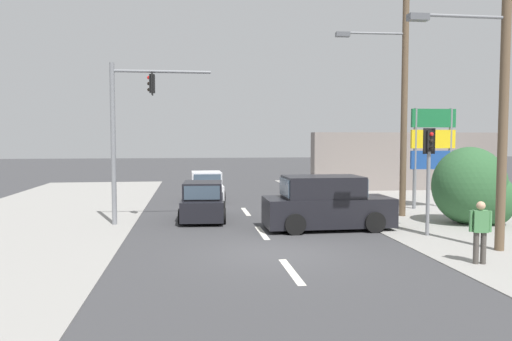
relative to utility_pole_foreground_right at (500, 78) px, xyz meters
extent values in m
plane|color=#3A3A3D|center=(-6.21, 0.62, -4.92)|extent=(140.00, 140.00, 0.00)
cube|color=silver|center=(-6.21, -1.38, -4.92)|extent=(0.20, 2.40, 0.01)
cube|color=silver|center=(-6.21, 3.62, -4.92)|extent=(0.20, 2.40, 0.01)
cube|color=silver|center=(-6.21, 8.62, -4.92)|extent=(0.20, 2.40, 0.01)
cube|color=gray|center=(-14.71, 4.62, -4.91)|extent=(8.00, 40.00, 0.02)
cylinder|color=brown|center=(0.14, 0.00, -0.36)|extent=(0.26, 0.26, 9.13)
cylinder|color=slate|center=(-1.16, -0.01, 1.65)|extent=(2.60, 0.10, 0.09)
cube|color=#595B60|center=(-2.46, -0.01, 1.58)|extent=(0.56, 0.28, 0.18)
cylinder|color=brown|center=(0.08, 6.46, 0.26)|extent=(0.26, 0.26, 10.36)
cylinder|color=slate|center=(-1.22, 6.52, 2.54)|extent=(2.60, 0.20, 0.09)
cube|color=#595B60|center=(-2.52, 6.58, 2.47)|extent=(0.57, 0.30, 0.18)
cylinder|color=slate|center=(-11.44, 5.88, -1.92)|extent=(0.18, 0.18, 6.00)
cylinder|color=slate|center=(-9.64, 5.88, 0.78)|extent=(3.60, 0.12, 0.11)
cube|color=black|center=(-10.00, 5.88, 0.33)|extent=(0.20, 0.26, 0.68)
cube|color=black|center=(-10.00, 5.88, 0.33)|extent=(0.04, 0.44, 0.84)
sphere|color=red|center=(-10.12, 5.88, 0.55)|extent=(0.13, 0.13, 0.13)
sphere|color=black|center=(-10.12, 5.88, 0.33)|extent=(0.13, 0.13, 0.13)
sphere|color=black|center=(-10.12, 5.88, 0.11)|extent=(0.13, 0.13, 0.13)
cylinder|color=slate|center=(-0.87, 2.35, -3.52)|extent=(0.12, 0.12, 2.80)
cube|color=black|center=(-0.87, 2.35, -1.78)|extent=(0.29, 0.24, 0.68)
cube|color=black|center=(-0.87, 2.35, -1.78)|extent=(0.44, 0.11, 0.84)
sphere|color=red|center=(-0.85, 2.23, -1.56)|extent=(0.13, 0.13, 0.13)
sphere|color=black|center=(-0.85, 2.23, -1.78)|extent=(0.13, 0.13, 0.13)
sphere|color=black|center=(-0.85, 2.23, -2.00)|extent=(0.13, 0.13, 0.13)
cylinder|color=slate|center=(1.52, 8.43, -2.62)|extent=(0.16, 0.16, 4.60)
cylinder|color=slate|center=(3.22, 8.43, -2.62)|extent=(0.16, 0.16, 4.60)
cube|color=#196B38|center=(2.37, 8.43, -0.77)|extent=(2.10, 0.14, 0.84)
cube|color=yellow|center=(2.37, 8.43, -1.72)|extent=(2.10, 0.14, 0.84)
cube|color=#1E4793|center=(2.37, 8.43, -2.67)|extent=(2.10, 0.14, 0.84)
ellipsoid|color=#2D5B33|center=(1.77, 4.36, -3.47)|extent=(2.78, 2.50, 2.91)
ellipsoid|color=#2D5B33|center=(2.53, 3.94, -3.98)|extent=(1.53, 1.39, 1.89)
cube|color=gray|center=(4.79, 16.62, -3.12)|extent=(12.00, 1.00, 3.60)
cube|color=black|center=(-3.78, 4.06, -4.29)|extent=(4.52, 1.90, 1.00)
cube|color=black|center=(-3.98, 4.05, -3.41)|extent=(2.72, 1.75, 0.76)
cube|color=#384756|center=(-2.61, 4.07, -3.41)|extent=(0.08, 1.58, 0.65)
cube|color=#384756|center=(-5.35, 4.04, -3.41)|extent=(0.08, 1.55, 0.61)
cube|color=white|center=(-1.51, 4.08, -4.06)|extent=(0.06, 1.56, 0.14)
cylinder|color=black|center=(-2.39, 4.99, -4.56)|extent=(0.72, 0.23, 0.72)
cylinder|color=black|center=(-2.37, 3.15, -4.56)|extent=(0.72, 0.23, 0.72)
cylinder|color=black|center=(-5.18, 4.96, -4.56)|extent=(0.72, 0.23, 0.72)
cylinder|color=black|center=(-5.16, 3.12, -4.56)|extent=(0.72, 0.23, 0.72)
cube|color=black|center=(-8.13, 6.74, -4.42)|extent=(1.81, 3.69, 0.76)
cube|color=black|center=(-8.14, 6.44, -3.72)|extent=(1.59, 1.98, 0.64)
cube|color=#384756|center=(-8.09, 7.41, -3.72)|extent=(1.36, 0.14, 0.54)
cube|color=#384756|center=(-8.20, 5.47, -3.72)|extent=(1.33, 0.14, 0.51)
cube|color=white|center=(-8.02, 8.56, -4.24)|extent=(1.36, 0.12, 0.14)
cylinder|color=black|center=(-8.86, 7.90, -4.62)|extent=(0.22, 0.61, 0.60)
cylinder|color=black|center=(-7.26, 7.81, -4.62)|extent=(0.22, 0.61, 0.60)
cylinder|color=black|center=(-8.99, 5.67, -4.62)|extent=(0.22, 0.61, 0.60)
cylinder|color=black|center=(-7.39, 5.58, -4.62)|extent=(0.22, 0.61, 0.60)
cube|color=silver|center=(-7.81, 12.82, -4.42)|extent=(1.65, 3.62, 0.76)
cube|color=silver|center=(-7.81, 12.52, -3.72)|extent=(1.51, 1.92, 0.64)
cube|color=#384756|center=(-7.82, 13.49, -3.72)|extent=(1.36, 0.08, 0.54)
cube|color=#384756|center=(-7.79, 11.55, -3.72)|extent=(1.33, 0.08, 0.51)
cube|color=white|center=(-7.84, 14.64, -4.24)|extent=(1.36, 0.06, 0.14)
cylinder|color=black|center=(-8.63, 13.93, -4.62)|extent=(0.19, 0.60, 0.60)
cylinder|color=black|center=(-7.03, 13.95, -4.62)|extent=(0.19, 0.60, 0.60)
cylinder|color=black|center=(-8.60, 11.69, -4.62)|extent=(0.19, 0.60, 0.60)
cylinder|color=black|center=(-7.00, 11.72, -4.62)|extent=(0.19, 0.60, 0.60)
cylinder|color=#47423D|center=(-1.22, -1.39, -4.50)|extent=(0.14, 0.14, 0.84)
cylinder|color=#47423D|center=(-1.40, -1.35, -4.50)|extent=(0.14, 0.14, 0.84)
cube|color=#47844C|center=(-1.31, -1.37, -3.80)|extent=(0.40, 0.30, 0.56)
sphere|color=tan|center=(-1.31, -1.37, -3.40)|extent=(0.22, 0.22, 0.22)
cylinder|color=#47844C|center=(-1.08, -1.42, -3.80)|extent=(0.09, 0.09, 0.54)
cylinder|color=#47844C|center=(-1.54, -1.31, -3.80)|extent=(0.09, 0.09, 0.54)
camera|label=1|loc=(-8.62, -13.07, -1.71)|focal=35.00mm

